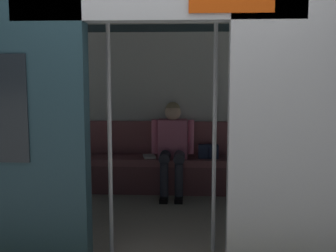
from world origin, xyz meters
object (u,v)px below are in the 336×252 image
at_px(grab_pole_far, 214,134).
at_px(handbag, 208,151).
at_px(train_car, 161,80).
at_px(person_seated, 173,142).
at_px(grab_pole_door, 110,135).
at_px(bench_seat, 173,166).
at_px(book, 149,156).

bearing_deg(grab_pole_far, handbag, -90.78).
distance_m(train_car, person_seated, 1.33).
relative_size(person_seated, grab_pole_far, 0.57).
xyz_separation_m(person_seated, grab_pole_far, (-0.44, 1.74, 0.36)).
bearing_deg(handbag, grab_pole_door, 64.86).
bearing_deg(handbag, bench_seat, 3.62).
bearing_deg(book, grab_pole_door, 73.30).
distance_m(bench_seat, grab_pole_far, 1.97).
bearing_deg(handbag, book, 0.86).
height_order(bench_seat, book, book).
bearing_deg(book, handbag, 168.07).
height_order(person_seated, grab_pole_far, grab_pole_far).
bearing_deg(handbag, train_car, 64.99).
relative_size(handbag, book, 1.18).
xyz_separation_m(person_seated, handbag, (-0.46, -0.08, -0.13)).
bearing_deg(book, grab_pole_far, 99.63).
bearing_deg(handbag, grab_pole_far, 89.22).
distance_m(bench_seat, book, 0.33).
distance_m(train_car, handbag, 1.57).
distance_m(person_seated, grab_pole_far, 1.83).
distance_m(train_car, grab_pole_door, 0.98).
bearing_deg(train_car, person_seated, -93.63).
distance_m(grab_pole_door, grab_pole_far, 0.89).
height_order(train_car, grab_pole_door, train_car).
bearing_deg(grab_pole_door, person_seated, -103.45).
relative_size(train_car, book, 29.09).
bearing_deg(train_car, book, -77.78).
distance_m(bench_seat, handbag, 0.50).
height_order(bench_seat, handbag, handbag).
bearing_deg(grab_pole_far, train_car, -53.78).
bearing_deg(person_seated, handbag, -169.99).
bearing_deg(person_seated, book, -12.73).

